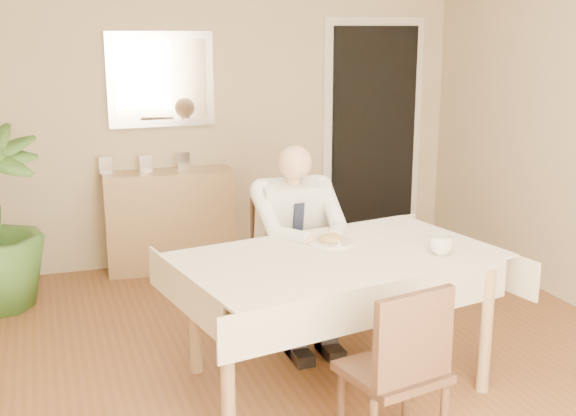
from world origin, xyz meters
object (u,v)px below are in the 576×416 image
object	(u,v)px
coffee_mug	(441,245)
seated_man	(300,236)
dining_table	(337,269)
sideboard	(170,221)
chair_far	(285,254)
chair_near	(401,366)

from	to	relation	value
coffee_mug	seated_man	bearing A→B (deg)	124.21
dining_table	sideboard	distance (m)	2.36
seated_man	chair_far	bearing A→B (deg)	90.00
chair_near	seated_man	xyz separation A→B (m)	(0.04, 1.42, 0.21)
chair_far	chair_near	xyz separation A→B (m)	(-0.04, -1.71, -0.01)
sideboard	coffee_mug	bearing A→B (deg)	-63.01
chair_far	chair_near	world-z (taller)	chair_far
chair_near	dining_table	bearing A→B (deg)	75.46
dining_table	sideboard	bearing A→B (deg)	92.17
coffee_mug	chair_near	bearing A→B (deg)	-131.48
chair_near	seated_man	world-z (taller)	seated_man
chair_far	sideboard	distance (m)	1.51
chair_far	coffee_mug	world-z (taller)	chair_far
chair_far	dining_table	bearing A→B (deg)	-96.35
seated_man	coffee_mug	distance (m)	0.95
chair_near	sideboard	xyz separation A→B (m)	(-0.47, 3.12, -0.07)
chair_near	coffee_mug	bearing A→B (deg)	37.00
seated_man	coffee_mug	bearing A→B (deg)	-55.79
chair_far	sideboard	world-z (taller)	chair_far
seated_man	sideboard	distance (m)	1.80
seated_man	coffee_mug	xyz separation A→B (m)	(0.53, -0.78, 0.11)
dining_table	seated_man	xyz separation A→B (m)	(0.00, 0.59, 0.02)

